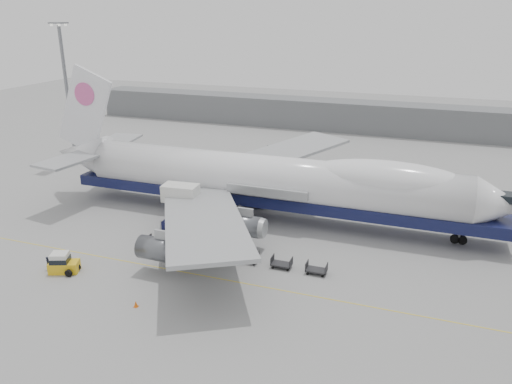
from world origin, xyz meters
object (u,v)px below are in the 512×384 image
at_px(baggage_tug, 63,264).
at_px(ground_worker, 48,263).
at_px(airliner, 272,180).
at_px(catering_truck, 181,204).

bearing_deg(baggage_tug, ground_worker, 163.39).
height_order(airliner, baggage_tug, airliner).
bearing_deg(ground_worker, airliner, -51.17).
bearing_deg(catering_truck, ground_worker, -125.06).
bearing_deg(ground_worker, catering_truck, -41.19).
distance_m(catering_truck, ground_worker, 17.74).
xyz_separation_m(airliner, catering_truck, (-10.14, -7.38, -2.18)).
bearing_deg(baggage_tug, airliner, 31.56).
relative_size(baggage_tug, ground_worker, 2.23).
height_order(airliner, catering_truck, airliner).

